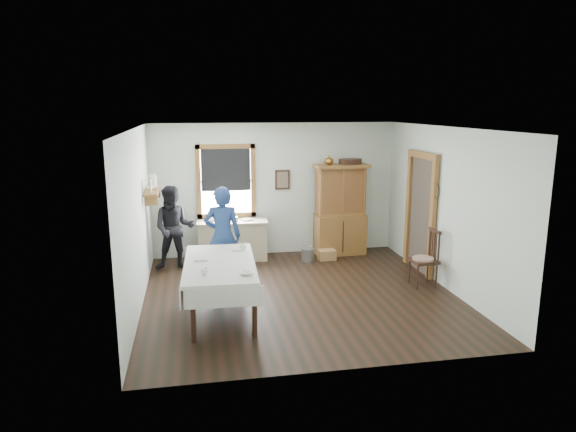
{
  "coord_description": "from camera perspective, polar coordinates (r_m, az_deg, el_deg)",
  "views": [
    {
      "loc": [
        -1.65,
        -7.79,
        3.04
      ],
      "look_at": [
        -0.14,
        0.3,
        1.26
      ],
      "focal_mm": 32.0,
      "sensor_mm": 36.0,
      "label": 1
    }
  ],
  "objects": [
    {
      "name": "doorway",
      "position": [
        9.74,
        14.56,
        0.7
      ],
      "size": [
        0.09,
        1.14,
        2.22
      ],
      "color": "#443A30",
      "rests_on": "room"
    },
    {
      "name": "pail",
      "position": [
        10.21,
        2.23,
        -4.35
      ],
      "size": [
        0.31,
        0.31,
        0.27
      ],
      "primitive_type": "cube",
      "rotation": [
        0.0,
        0.0,
        0.29
      ],
      "color": "gray",
      "rests_on": "room"
    },
    {
      "name": "framed_picture",
      "position": [
        10.51,
        -0.62,
        4.05
      ],
      "size": [
        0.3,
        0.04,
        0.4
      ],
      "primitive_type": "cube",
      "color": "#331D11",
      "rests_on": "room"
    },
    {
      "name": "dining_table",
      "position": [
        7.69,
        -7.53,
        -7.97
      ],
      "size": [
        1.14,
        2.05,
        0.8
      ],
      "primitive_type": "cube",
      "rotation": [
        0.0,
        0.0,
        -0.04
      ],
      "color": "silver",
      "rests_on": "room"
    },
    {
      "name": "shelf_bowl",
      "position": [
        9.47,
        -14.84,
        3.03
      ],
      "size": [
        0.22,
        0.22,
        0.05
      ],
      "primitive_type": "imported",
      "color": "white",
      "rests_on": "wall_shelf"
    },
    {
      "name": "wicker_basket",
      "position": [
        10.37,
        4.32,
        -4.31
      ],
      "size": [
        0.35,
        0.25,
        0.2
      ],
      "primitive_type": "cube",
      "rotation": [
        0.0,
        0.0,
        0.04
      ],
      "color": "#A27449",
      "rests_on": "room"
    },
    {
      "name": "counter_book",
      "position": [
        10.24,
        -5.12,
        -0.44
      ],
      "size": [
        0.23,
        0.26,
        0.02
      ],
      "primitive_type": "imported",
      "rotation": [
        0.0,
        0.0,
        0.4
      ],
      "color": "brown",
      "rests_on": "work_counter"
    },
    {
      "name": "table_cup_a",
      "position": [
        8.17,
        -5.07,
        -3.38
      ],
      "size": [
        0.16,
        0.16,
        0.1
      ],
      "primitive_type": "imported",
      "rotation": [
        0.0,
        0.0,
        0.34
      ],
      "color": "white",
      "rests_on": "dining_table"
    },
    {
      "name": "rug_beater",
      "position": [
        9.16,
        16.16,
        3.44
      ],
      "size": [
        0.01,
        0.27,
        0.27
      ],
      "primitive_type": "torus",
      "rotation": [
        0.0,
        1.57,
        0.0
      ],
      "color": "black",
      "rests_on": "room"
    },
    {
      "name": "table_cup_b",
      "position": [
        7.02,
        -9.27,
        -6.14
      ],
      "size": [
        0.11,
        0.11,
        0.1
      ],
      "primitive_type": "imported",
      "rotation": [
        0.0,
        0.0,
        0.07
      ],
      "color": "white",
      "rests_on": "dining_table"
    },
    {
      "name": "spindle_chair",
      "position": [
        9.05,
        14.83,
        -4.53
      ],
      "size": [
        0.49,
        0.49,
        0.99
      ],
      "primitive_type": "cube",
      "rotation": [
        0.0,
        0.0,
        0.07
      ],
      "color": "#331D11",
      "rests_on": "room"
    },
    {
      "name": "window",
      "position": [
        10.36,
        -6.91,
        4.25
      ],
      "size": [
        1.18,
        0.07,
        1.48
      ],
      "color": "white",
      "rests_on": "room"
    },
    {
      "name": "table_bowl",
      "position": [
        6.98,
        -4.62,
        -6.3
      ],
      "size": [
        0.22,
        0.22,
        0.05
      ],
      "primitive_type": "imported",
      "rotation": [
        0.0,
        0.0,
        0.06
      ],
      "color": "white",
      "rests_on": "dining_table"
    },
    {
      "name": "counter_bowl",
      "position": [
        10.26,
        -8.49,
        -0.39
      ],
      "size": [
        0.2,
        0.2,
        0.06
      ],
      "primitive_type": "imported",
      "rotation": [
        0.0,
        0.0,
        0.08
      ],
      "color": "white",
      "rests_on": "work_counter"
    },
    {
      "name": "work_counter",
      "position": [
        10.32,
        -6.17,
        -2.7
      ],
      "size": [
        1.42,
        0.61,
        0.8
      ],
      "primitive_type": "cube",
      "rotation": [
        0.0,
        0.0,
        -0.06
      ],
      "color": "tan",
      "rests_on": "room"
    },
    {
      "name": "china_hutch",
      "position": [
        10.61,
        5.84,
        0.7
      ],
      "size": [
        1.12,
        0.57,
        1.87
      ],
      "primitive_type": "cube",
      "rotation": [
        0.0,
        0.0,
        0.04
      ],
      "color": "olive",
      "rests_on": "room"
    },
    {
      "name": "room",
      "position": [
        8.13,
        1.35,
        0.21
      ],
      "size": [
        5.01,
        5.01,
        2.7
      ],
      "color": "black",
      "rests_on": "ground"
    },
    {
      "name": "wall_shelf",
      "position": [
        9.46,
        -14.84,
        2.88
      ],
      "size": [
        0.24,
        1.0,
        0.44
      ],
      "color": "olive",
      "rests_on": "room"
    },
    {
      "name": "figure_dark",
      "position": [
        9.82,
        -12.54,
        -1.66
      ],
      "size": [
        0.76,
        0.62,
        1.47
      ],
      "primitive_type": "imported",
      "rotation": [
        0.0,
        0.0,
        -0.09
      ],
      "color": "black",
      "rests_on": "room"
    },
    {
      "name": "woman_blue",
      "position": [
        8.8,
        -7.26,
        -2.66
      ],
      "size": [
        0.63,
        0.46,
        1.59
      ],
      "primitive_type": "imported",
      "rotation": [
        0.0,
        0.0,
        3.0
      ],
      "color": "navy",
      "rests_on": "room"
    }
  ]
}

